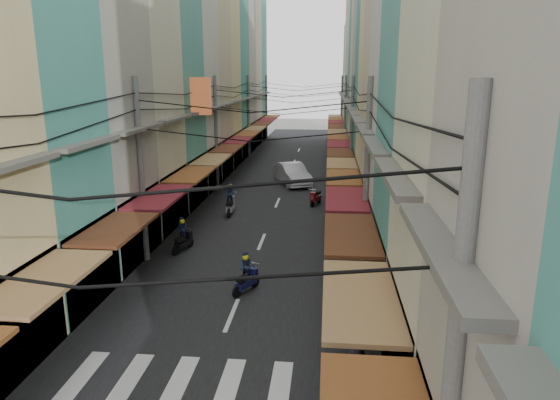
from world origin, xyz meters
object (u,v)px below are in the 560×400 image
Objects in this scene: white_car at (292,184)px; market_umbrella at (496,349)px; bicycle at (418,285)px; traffic_sign at (397,308)px.

market_umbrella is at bearing -97.91° from white_car.
bicycle is 8.71m from market_umbrella.
bicycle is 0.69× the size of traffic_sign.
market_umbrella is at bearing -170.10° from bicycle.
traffic_sign is at bearing -100.81° from white_car.
traffic_sign is at bearing 127.65° from market_umbrella.
bicycle is at bearing 91.24° from market_umbrella.
bicycle is 0.75× the size of market_umbrella.
traffic_sign reaches higher than white_car.
white_car is at bearing 103.80° from market_umbrella.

